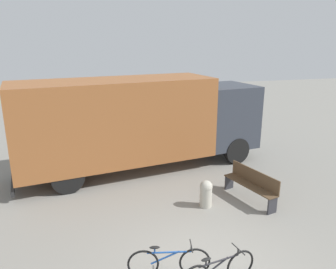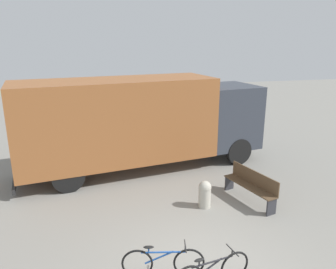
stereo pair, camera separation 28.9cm
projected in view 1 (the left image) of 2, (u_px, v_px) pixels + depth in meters
The scene contains 4 objects.
delivery_truck at pixel (140, 120), 12.27m from camera, with size 9.64×3.67×3.50m.
park_bench at pixel (252, 183), 10.15m from camera, with size 0.88×2.03×0.98m.
bicycle_middle at pixel (169, 262), 6.86m from camera, with size 1.72×0.52×0.75m.
bollard_near_bench at pixel (206, 193), 9.77m from camera, with size 0.38×0.38×0.83m.
Camera 1 is at (-2.40, -5.57, 4.84)m, focal length 35.00 mm.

